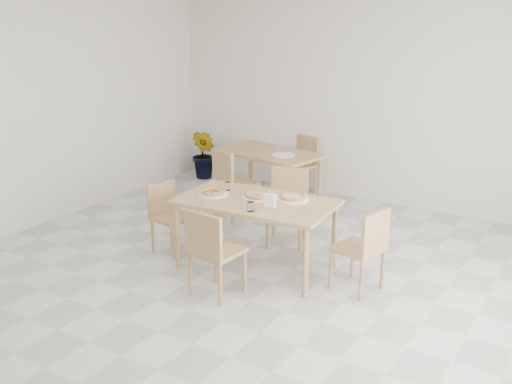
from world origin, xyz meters
The scene contains 21 objects.
main_table centered at (0.01, 0.69, 0.67)m, with size 1.66×1.02×0.75m.
chair_south centered at (0.01, -0.10, 0.50)m, with size 0.46×0.46×0.87m.
chair_north centered at (-0.07, 1.51, 0.51)m, with size 0.55×0.55×0.87m.
chair_west centered at (-1.09, 0.59, 0.45)m, with size 0.44×0.44×0.77m.
chair_east centered at (1.19, 0.76, 0.49)m, with size 0.50×0.50×0.84m.
plate_margherita centered at (-0.02, 0.76, 0.76)m, with size 0.32×0.32×0.02m, color white.
plate_mushroom centered at (0.32, 0.90, 0.76)m, with size 0.35×0.35×0.02m, color white.
plate_pepperoni centered at (-0.47, 0.61, 0.76)m, with size 0.32×0.32×0.02m, color white.
pizza_margherita centered at (-0.02, 0.76, 0.78)m, with size 0.33×0.33×0.03m.
pizza_mushroom centered at (0.32, 0.90, 0.78)m, with size 0.34×0.34×0.03m.
pizza_pepperoni centered at (-0.47, 0.61, 0.78)m, with size 0.28×0.28×0.03m.
tumbler_a centered at (0.15, 0.37, 0.80)m, with size 0.07×0.07×0.09m, color white.
tumbler_b centered at (-0.44, 0.82, 0.79)m, with size 0.07×0.07×0.09m, color white.
napkin_holder centered at (0.26, 0.55, 0.82)m, with size 0.14×0.08×0.15m.
fork_a centered at (0.67, 0.56, 0.75)m, with size 0.01×0.18×0.01m, color silver.
fork_b centered at (0.16, 0.51, 0.75)m, with size 0.02×0.20×0.01m, color silver.
second_table centered at (-0.97, 2.59, 0.66)m, with size 1.51×1.02×0.75m.
chair_back_s centered at (-1.08, 1.83, 0.53)m, with size 0.59×0.59×0.92m.
chair_back_n centered at (-0.84, 3.34, 0.49)m, with size 0.51×0.51×0.84m.
plate_empty centered at (-0.69, 2.49, 0.76)m, with size 0.30×0.30×0.02m, color white.
potted_plant centered at (-2.49, 3.15, 0.40)m, with size 0.44×0.36×0.80m, color #1D6125.
Camera 1 is at (3.11, -4.26, 2.66)m, focal length 42.00 mm.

